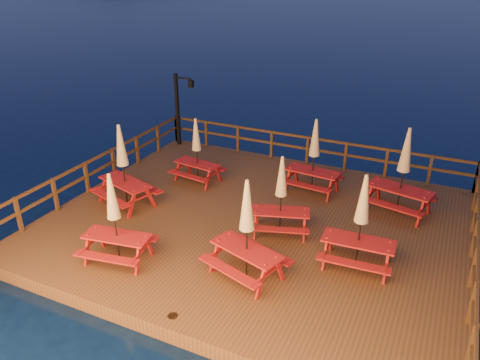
{
  "coord_description": "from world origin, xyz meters",
  "views": [
    {
      "loc": [
        4.76,
        -11.22,
        7.45
      ],
      "look_at": [
        -0.83,
        0.6,
        1.32
      ],
      "focal_mm": 35.0,
      "sensor_mm": 36.0,
      "label": 1
    }
  ],
  "objects_px": {
    "picnic_table_2": "(123,164)",
    "lamp_post": "(180,103)",
    "picnic_table_1": "(247,228)",
    "picnic_table_0": "(197,149)"
  },
  "relations": [
    {
      "from": "lamp_post",
      "to": "picnic_table_2",
      "type": "bearing_deg",
      "value": -77.11
    },
    {
      "from": "lamp_post",
      "to": "picnic_table_1",
      "type": "height_order",
      "value": "lamp_post"
    },
    {
      "from": "picnic_table_2",
      "to": "lamp_post",
      "type": "bearing_deg",
      "value": 119.96
    },
    {
      "from": "lamp_post",
      "to": "picnic_table_0",
      "type": "xyz_separation_m",
      "value": [
        2.4,
        -2.87,
        -0.6
      ]
    },
    {
      "from": "picnic_table_0",
      "to": "picnic_table_1",
      "type": "height_order",
      "value": "picnic_table_1"
    },
    {
      "from": "picnic_table_0",
      "to": "picnic_table_2",
      "type": "height_order",
      "value": "picnic_table_2"
    },
    {
      "from": "lamp_post",
      "to": "picnic_table_0",
      "type": "relative_size",
      "value": 1.3
    },
    {
      "from": "picnic_table_1",
      "to": "picnic_table_2",
      "type": "bearing_deg",
      "value": 178.0
    },
    {
      "from": "picnic_table_1",
      "to": "picnic_table_2",
      "type": "xyz_separation_m",
      "value": [
        -5.02,
        1.79,
        0.03
      ]
    },
    {
      "from": "lamp_post",
      "to": "picnic_table_2",
      "type": "relative_size",
      "value": 1.13
    }
  ]
}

